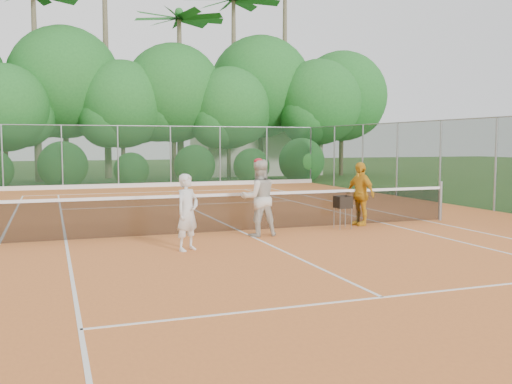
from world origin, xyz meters
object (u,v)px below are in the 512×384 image
Objects in this scene: player_center_grp at (259,198)px; player_yellow at (360,194)px; player_white at (187,212)px; ball_hopper at (343,203)px.

player_center_grp is 3.22m from player_yellow.
player_yellow is at bearing -13.79° from player_white.
player_yellow reaches higher than ball_hopper.
ball_hopper is at bearing -15.21° from player_white.
ball_hopper is (2.41, 0.33, -0.24)m from player_center_grp.
player_yellow is at bearing 53.21° from ball_hopper.
player_white is 0.86× the size of player_center_grp.
player_center_grp is at bearing -3.13° from player_white.
player_white is 4.66m from ball_hopper.
player_center_grp is at bearing -90.44° from player_yellow.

